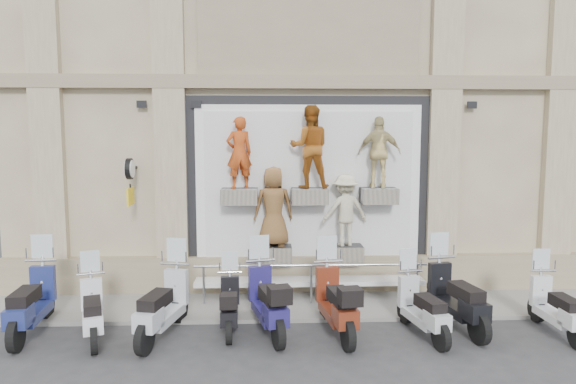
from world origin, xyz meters
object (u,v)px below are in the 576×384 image
scooter_c (163,292)px  clock_sign_bracket (130,176)px  scooter_d (229,295)px  scooter_f (336,289)px  scooter_b (92,299)px  scooter_h (457,284)px  scooter_i (557,296)px  guard_rail (311,285)px  scooter_g (423,296)px  scooter_e (268,288)px  scooter_a (31,289)px

scooter_c → clock_sign_bracket: bearing=129.6°
scooter_d → scooter_f: bearing=-10.0°
scooter_b → scooter_c: (1.26, 0.03, 0.10)m
scooter_d → scooter_h: bearing=-3.7°
scooter_c → scooter_i: 7.21m
scooter_d → scooter_h: (4.29, -0.05, 0.17)m
guard_rail → scooter_b: (-4.09, -1.66, 0.29)m
guard_rail → scooter_h: (2.64, -1.39, 0.40)m
scooter_g → scooter_e: bearing=163.3°
clock_sign_bracket → scooter_h: bearing=-15.8°
clock_sign_bracket → scooter_a: size_ratio=0.48×
scooter_b → scooter_f: scooter_f is taller
scooter_f → scooter_g: size_ratio=1.14×
scooter_b → scooter_g: bearing=-20.4°
scooter_h → scooter_d: bearing=168.8°
scooter_b → scooter_e: scooter_e is taller
scooter_g → scooter_c: bearing=167.4°
scooter_c → scooter_e: (1.90, 0.15, 0.01)m
scooter_a → scooter_i: 9.67m
guard_rail → scooter_c: size_ratio=2.41×
scooter_f → scooter_c: bearing=172.6°
scooter_a → scooter_g: size_ratio=1.16×
scooter_a → scooter_f: 5.61m
scooter_a → scooter_d: scooter_a is taller
scooter_d → scooter_c: bearing=-169.5°
scooter_c → scooter_d: scooter_c is taller
guard_rail → clock_sign_bracket: (-3.90, 0.47, 2.34)m
clock_sign_bracket → scooter_e: size_ratio=0.48×
scooter_b → clock_sign_bracket: bearing=65.5°
scooter_e → scooter_h: bearing=-12.4°
scooter_b → scooter_c: size_ratio=0.88×
scooter_f → scooter_i: scooter_f is taller
scooter_b → scooter_e: size_ratio=0.88×
clock_sign_bracket → scooter_d: (2.25, -1.81, -2.10)m
scooter_f → scooter_a: bearing=169.8°
scooter_a → scooter_b: bearing=-18.2°
scooter_c → scooter_a: bearing=-173.2°
clock_sign_bracket → scooter_i: clock_sign_bracket is taller
scooter_e → scooter_c: bearing=170.8°
scooter_c → scooter_i: bearing=11.4°
guard_rail → scooter_g: size_ratio=2.73×
scooter_a → scooter_e: size_ratio=1.02×
scooter_a → scooter_f: bearing=-7.3°
scooter_d → scooter_g: 3.56m
scooter_b → scooter_f: (4.41, 0.07, 0.10)m
scooter_d → scooter_e: 0.75m
guard_rail → scooter_f: (0.32, -1.58, 0.39)m
guard_rail → scooter_b: 4.42m
scooter_d → clock_sign_bracket: bearing=138.2°
scooter_h → scooter_i: bearing=-22.6°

